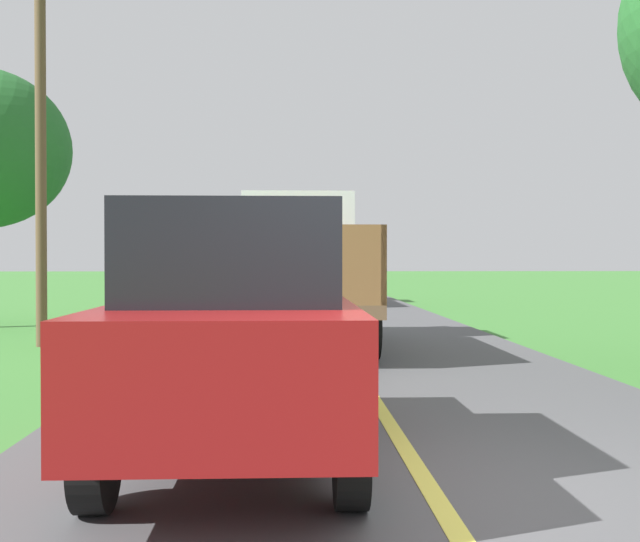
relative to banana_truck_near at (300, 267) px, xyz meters
name	(u,v)px	position (x,y,z in m)	size (l,w,h in m)	color
ground_plane	(433,507)	(0.73, -9.24, -1.47)	(200.00, 200.00, 0.00)	#3D7A33
road_surface	(433,501)	(0.73, -9.24, -1.43)	(6.40, 120.00, 0.08)	#4C4C4F
centre_line	(433,494)	(0.73, -9.24, -1.39)	(0.14, 108.00, 0.01)	#E0D64C
banana_truck_near	(300,267)	(0.00, 0.00, 0.00)	(2.38, 5.82, 2.80)	#2D2D30
banana_truck_far	(302,264)	(0.28, 13.48, -0.01)	(2.38, 5.81, 2.80)	#2D2D30
utility_pole_roadside	(41,131)	(-4.75, 0.32, 2.50)	(2.46, 0.20, 7.24)	brown
following_car	(237,330)	(-0.60, -8.30, -0.40)	(1.74, 4.10, 1.92)	maroon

